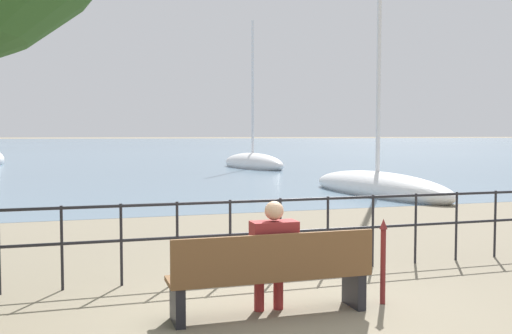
{
  "coord_description": "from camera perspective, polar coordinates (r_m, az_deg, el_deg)",
  "views": [
    {
      "loc": [
        -1.92,
        -5.68,
        1.92
      ],
      "look_at": [
        0.0,
        0.5,
        1.55
      ],
      "focal_mm": 40.0,
      "sensor_mm": 36.0,
      "label": 1
    }
  ],
  "objects": [
    {
      "name": "harbor_water",
      "position": [
        163.39,
        -16.57,
        2.41
      ],
      "size": [
        600.0,
        300.0,
        0.01
      ],
      "color": "slate",
      "rests_on": "ground_plane"
    },
    {
      "name": "sailboat_2",
      "position": [
        32.86,
        -0.33,
        0.4
      ],
      "size": [
        2.94,
        6.45,
        8.8
      ],
      "rotation": [
        0.0,
        0.0,
        0.2
      ],
      "color": "white",
      "rests_on": "ground_plane"
    },
    {
      "name": "seated_person_left",
      "position": [
        6.14,
        1.72,
        -8.48
      ],
      "size": [
        0.49,
        0.35,
        1.22
      ],
      "color": "maroon",
      "rests_on": "ground_plane"
    },
    {
      "name": "sailboat_1",
      "position": [
        18.8,
        12.04,
        -1.94
      ],
      "size": [
        2.45,
        7.07,
        7.68
      ],
      "rotation": [
        0.0,
        0.0,
        0.11
      ],
      "color": "white",
      "rests_on": "ground_plane"
    },
    {
      "name": "park_bench",
      "position": [
        6.11,
        1.6,
        -10.72
      ],
      "size": [
        2.18,
        0.45,
        0.9
      ],
      "color": "brown",
      "rests_on": "ground_plane"
    },
    {
      "name": "ground_plane",
      "position": [
        6.29,
        1.39,
        -14.52
      ],
      "size": [
        1000.0,
        1000.0,
        0.0
      ],
      "primitive_type": "plane",
      "color": "#7A705B"
    },
    {
      "name": "closed_umbrella",
      "position": [
        6.68,
        12.59,
        -8.73
      ],
      "size": [
        0.09,
        0.09,
        0.97
      ],
      "color": "maroon",
      "rests_on": "ground_plane"
    },
    {
      "name": "promenade_railing",
      "position": [
        7.69,
        -2.6,
        -5.95
      ],
      "size": [
        10.04,
        0.04,
        1.05
      ],
      "color": "black",
      "rests_on": "ground_plane"
    }
  ]
}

